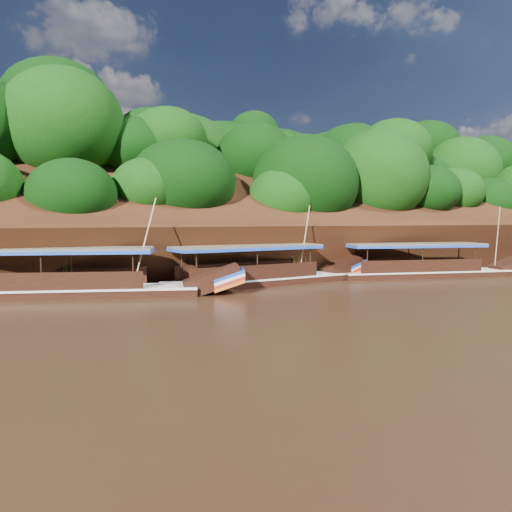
# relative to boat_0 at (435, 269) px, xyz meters

# --- Properties ---
(ground) EXTENTS (160.00, 160.00, 0.00)m
(ground) POSITION_rel_boat_0_xyz_m (-11.84, -6.27, -0.56)
(ground) COLOR black
(ground) RESTS_ON ground
(riverbank) EXTENTS (120.00, 30.06, 19.40)m
(riverbank) POSITION_rel_boat_0_xyz_m (-11.85, 16.46, 1.33)
(riverbank) COLOR black
(riverbank) RESTS_ON ground
(boat_0) EXTENTS (15.19, 5.63, 5.55)m
(boat_0) POSITION_rel_boat_0_xyz_m (0.00, 0.00, 0.00)
(boat_0) COLOR black
(boat_0) RESTS_ON ground
(boat_1) EXTENTS (15.00, 3.76, 5.58)m
(boat_1) POSITION_rel_boat_0_xyz_m (-12.84, 1.54, 0.03)
(boat_1) COLOR black
(boat_1) RESTS_ON ground
(boat_2) EXTENTS (16.71, 7.25, 5.88)m
(boat_2) POSITION_rel_boat_0_xyz_m (-24.40, 1.43, 0.04)
(boat_2) COLOR black
(boat_2) RESTS_ON ground
(reeds) EXTENTS (49.74, 2.51, 2.16)m
(reeds) POSITION_rel_boat_0_xyz_m (-15.19, 3.12, 0.41)
(reeds) COLOR #2B711C
(reeds) RESTS_ON ground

